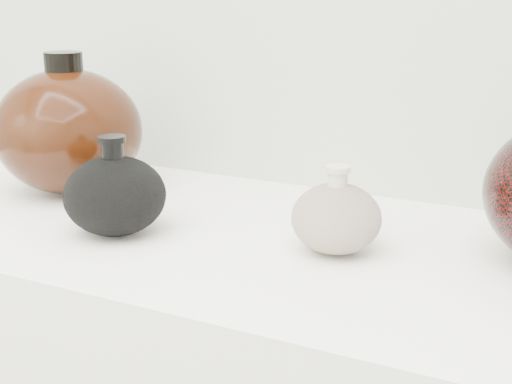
% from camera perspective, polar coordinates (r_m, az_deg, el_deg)
% --- Properties ---
extents(black_gourd_vase, '(0.14, 0.14, 0.13)m').
position_cam_1_polar(black_gourd_vase, '(0.96, -11.22, -0.21)').
color(black_gourd_vase, black).
rests_on(black_gourd_vase, display_counter).
extents(cream_gourd_vase, '(0.14, 0.14, 0.11)m').
position_cam_1_polar(cream_gourd_vase, '(0.89, 6.44, -2.04)').
color(cream_gourd_vase, beige).
rests_on(cream_gourd_vase, display_counter).
extents(left_round_pot, '(0.24, 0.24, 0.22)m').
position_cam_1_polar(left_round_pot, '(1.17, -14.76, 4.77)').
color(left_round_pot, black).
rests_on(left_round_pot, display_counter).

